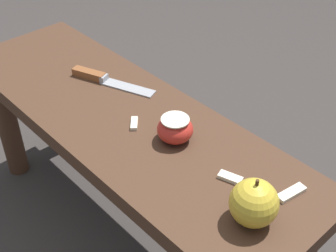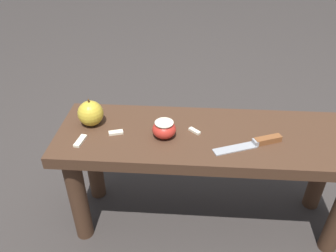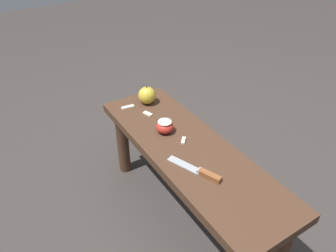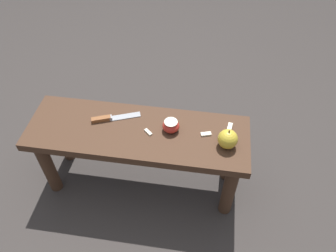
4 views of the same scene
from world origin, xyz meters
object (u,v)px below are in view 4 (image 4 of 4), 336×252
apple_whole (228,139)px  apple_cut (171,126)px  wooden_bench (138,142)px  knife (109,118)px

apple_whole → apple_cut: bearing=167.8°
wooden_bench → apple_whole: size_ratio=10.44×
knife → apple_whole: bearing=-29.3°
knife → wooden_bench: bearing=-39.4°
knife → apple_cut: (0.30, -0.02, 0.02)m
wooden_bench → apple_whole: bearing=-4.2°
knife → apple_whole: size_ratio=2.29×
wooden_bench → apple_cut: 0.19m
apple_whole → apple_cut: 0.26m
wooden_bench → apple_whole: apple_whole is taller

